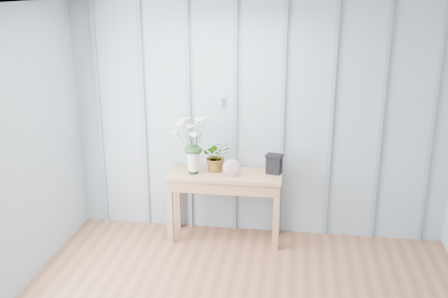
# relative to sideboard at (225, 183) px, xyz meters

# --- Properties ---
(room_shell) EXTENTS (4.00, 4.50, 2.50)m
(room_shell) POSITION_rel_sideboard_xyz_m (0.32, -1.08, 1.35)
(room_shell) COLOR #92A5B5
(room_shell) RESTS_ON ground
(sideboard) EXTENTS (1.20, 0.45, 0.75)m
(sideboard) POSITION_rel_sideboard_xyz_m (0.00, 0.00, 0.00)
(sideboard) COLOR #A4744E
(sideboard) RESTS_ON ground
(daisy_vase) EXTENTS (0.47, 0.35, 0.66)m
(daisy_vase) POSITION_rel_sideboard_xyz_m (-0.32, -0.05, 0.53)
(daisy_vase) COLOR black
(daisy_vase) RESTS_ON sideboard
(spider_plant) EXTENTS (0.36, 0.33, 0.33)m
(spider_plant) POSITION_rel_sideboard_xyz_m (-0.10, 0.06, 0.28)
(spider_plant) COLOR #193919
(spider_plant) RESTS_ON sideboard
(felt_disc_vessel) EXTENTS (0.19, 0.07, 0.18)m
(felt_disc_vessel) POSITION_rel_sideboard_xyz_m (0.08, -0.08, 0.21)
(felt_disc_vessel) COLOR #845068
(felt_disc_vessel) RESTS_ON sideboard
(carved_box) EXTENTS (0.20, 0.17, 0.20)m
(carved_box) POSITION_rel_sideboard_xyz_m (0.51, 0.06, 0.22)
(carved_box) COLOR black
(carved_box) RESTS_ON sideboard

